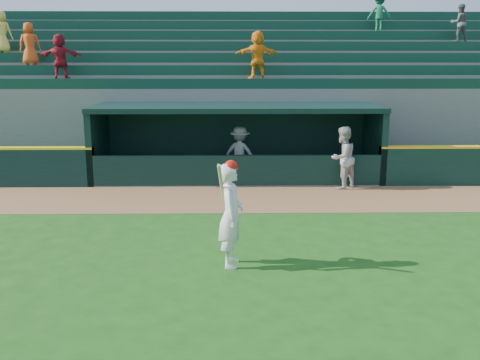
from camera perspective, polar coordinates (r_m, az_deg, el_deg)
The scene contains 7 objects.
ground at distance 10.71m, azimuth 0.15°, elevation -8.70°, with size 120.00×120.00×0.00m, color #1B4C13.
warning_track at distance 15.37m, azimuth -0.21°, elevation -2.02°, with size 40.00×3.00×0.01m, color brown.
dugout_player_front at distance 16.76m, azimuth 10.88°, elevation 2.34°, with size 0.94×0.73×1.93m, color #A5A5A0.
dugout_player_inside at distance 17.77m, azimuth 0.01°, elevation 2.89°, with size 1.14×0.66×1.77m, color #9B9C97.
dugout at distance 18.15m, azimuth -0.35°, elevation 4.61°, with size 9.40×2.80×2.46m.
stands at distance 22.58m, azimuth -0.46°, elevation 8.83°, with size 34.50×6.34×6.51m.
batter_at_plate at distance 10.21m, azimuth -0.97°, elevation -3.62°, with size 0.53×0.87×2.10m.
Camera 1 is at (-0.20, -9.97, 3.90)m, focal length 40.00 mm.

